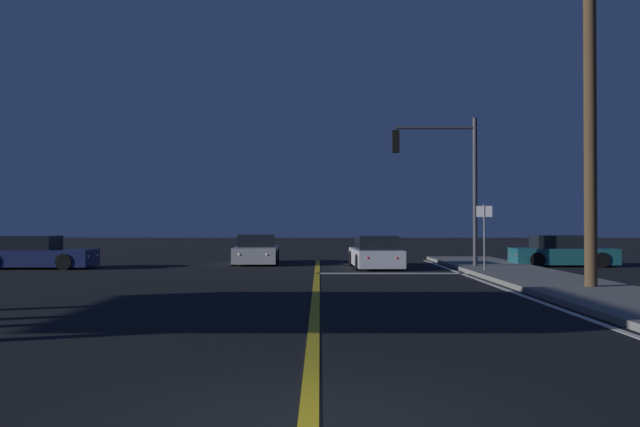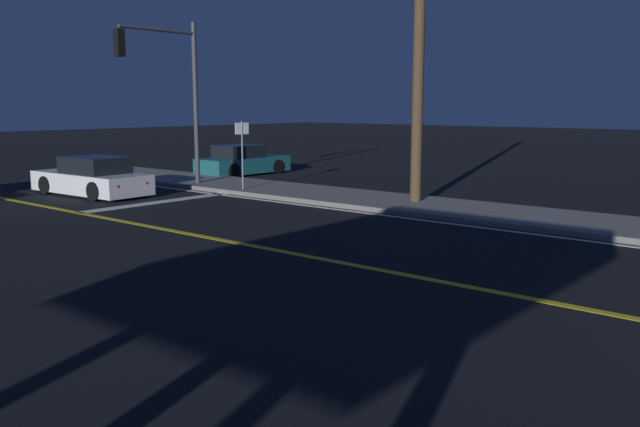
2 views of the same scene
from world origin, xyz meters
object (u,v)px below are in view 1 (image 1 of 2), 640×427
object	(u,v)px
utility_pole_right	(593,104)
car_lead_oncoming_silver	(259,251)
car_side_waiting_navy	(38,254)
street_sign_corner	(487,228)
car_following_oncoming_white	(378,254)
traffic_signal_near_right	(449,169)
car_distant_tail_teal	(564,253)

from	to	relation	value
utility_pole_right	car_lead_oncoming_silver	bearing A→B (deg)	128.85
car_side_waiting_navy	street_sign_corner	distance (m)	17.90
car_following_oncoming_white	car_lead_oncoming_silver	bearing A→B (deg)	149.30
car_following_oncoming_white	street_sign_corner	xyz separation A→B (m)	(3.64, -3.70, 1.12)
car_following_oncoming_white	car_side_waiting_navy	xyz separation A→B (m)	(-13.93, -0.48, -0.00)
traffic_signal_near_right	street_sign_corner	size ratio (longest dim) A/B	2.41
traffic_signal_near_right	utility_pole_right	size ratio (longest dim) A/B	0.62
street_sign_corner	car_lead_oncoming_silver	bearing A→B (deg)	143.72
street_sign_corner	traffic_signal_near_right	bearing A→B (deg)	107.06
car_following_oncoming_white	car_distant_tail_teal	bearing A→B (deg)	4.45
car_distant_tail_teal	street_sign_corner	xyz separation A→B (m)	(-4.43, -4.67, 1.12)
car_side_waiting_navy	street_sign_corner	bearing A→B (deg)	80.18
car_following_oncoming_white	street_sign_corner	distance (m)	5.31
car_lead_oncoming_silver	traffic_signal_near_right	size ratio (longest dim) A/B	0.72
car_following_oncoming_white	traffic_signal_near_right	world-z (taller)	traffic_signal_near_right
car_distant_tail_teal	traffic_signal_near_right	size ratio (longest dim) A/B	0.72
car_side_waiting_navy	traffic_signal_near_right	distance (m)	17.07
traffic_signal_near_right	utility_pole_right	bearing A→B (deg)	104.04
car_distant_tail_teal	traffic_signal_near_right	distance (m)	6.58
car_lead_oncoming_silver	utility_pole_right	xyz separation A→B (m)	(10.25, -12.73, 4.53)
car_side_waiting_navy	car_distant_tail_teal	bearing A→B (deg)	94.32
utility_pole_right	car_side_waiting_navy	bearing A→B (deg)	153.53
utility_pole_right	street_sign_corner	distance (m)	7.24
car_distant_tail_teal	car_following_oncoming_white	size ratio (longest dim) A/B	0.92
car_lead_oncoming_silver	car_following_oncoming_white	size ratio (longest dim) A/B	0.93
utility_pole_right	car_distant_tail_teal	bearing A→B (deg)	74.48
car_lead_oncoming_silver	car_distant_tail_teal	bearing A→B (deg)	170.31
car_following_oncoming_white	car_side_waiting_navy	size ratio (longest dim) A/B	1.02
car_following_oncoming_white	utility_pole_right	xyz separation A→B (m)	(5.04, -9.93, 4.53)
car_distant_tail_teal	car_lead_oncoming_silver	size ratio (longest dim) A/B	0.99
car_lead_oncoming_silver	car_side_waiting_navy	size ratio (longest dim) A/B	0.95
car_lead_oncoming_silver	utility_pole_right	bearing A→B (deg)	127.00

